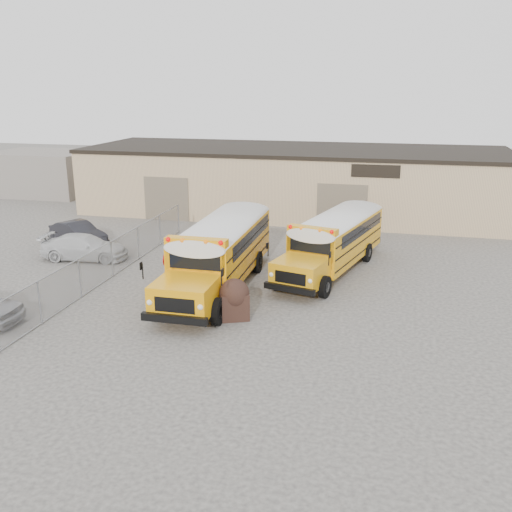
% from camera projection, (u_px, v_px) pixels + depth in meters
% --- Properties ---
extents(ground, '(120.00, 120.00, 0.00)m').
position_uv_depth(ground, '(211.00, 310.00, 23.92)').
color(ground, '#423F3D').
rests_on(ground, ground).
extents(warehouse, '(30.20, 10.20, 4.67)m').
position_uv_depth(warehouse, '(294.00, 179.00, 41.84)').
color(warehouse, tan).
rests_on(warehouse, ground).
extents(chainlink_fence, '(0.07, 18.07, 1.81)m').
position_uv_depth(chainlink_fence, '(112.00, 259.00, 27.80)').
color(chainlink_fence, gray).
rests_on(chainlink_fence, ground).
extents(distant_building_left, '(8.00, 6.00, 3.60)m').
position_uv_depth(distant_building_left, '(45.00, 173.00, 48.82)').
color(distant_building_left, slate).
rests_on(distant_building_left, ground).
extents(school_bus_left, '(3.23, 10.77, 3.15)m').
position_uv_depth(school_bus_left, '(253.00, 217.00, 32.40)').
color(school_bus_left, orange).
rests_on(school_bus_left, ground).
extents(school_bus_right, '(4.75, 10.10, 2.87)m').
position_uv_depth(school_bus_right, '(369.00, 215.00, 33.76)').
color(school_bus_right, orange).
rests_on(school_bus_right, ground).
extents(tarp_bundle, '(1.40, 1.34, 1.66)m').
position_uv_depth(tarp_bundle, '(234.00, 298.00, 22.83)').
color(tarp_bundle, black).
rests_on(tarp_bundle, ground).
extents(car_white, '(4.81, 2.40, 1.34)m').
position_uv_depth(car_white, '(85.00, 247.00, 30.65)').
color(car_white, silver).
rests_on(car_white, ground).
extents(car_dark, '(4.30, 3.08, 1.35)m').
position_uv_depth(car_dark, '(78.00, 233.00, 33.52)').
color(car_dark, black).
rests_on(car_dark, ground).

